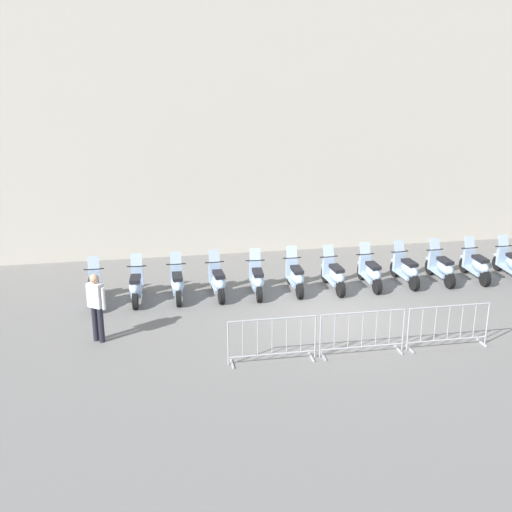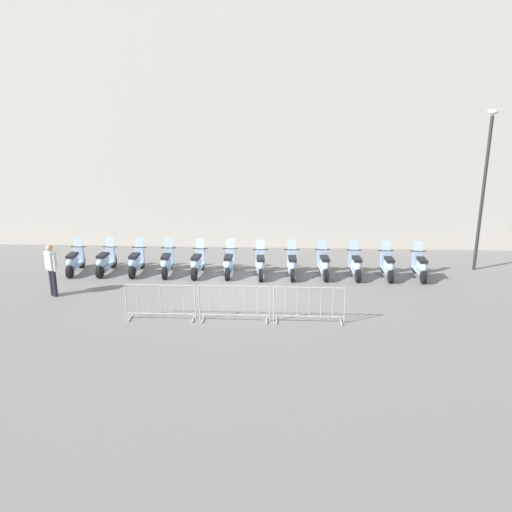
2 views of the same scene
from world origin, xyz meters
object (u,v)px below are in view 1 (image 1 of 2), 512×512
Objects in this scene: motorcycle_0 at (94,290)px; barrier_segment_2 at (448,327)px; motorcycle_8 at (406,270)px; motorcycle_10 at (477,266)px; officer_near_row_end at (96,304)px; motorcycle_7 at (371,273)px; motorcycle_1 at (136,286)px; motorcycle_3 at (218,282)px; barrier_segment_0 at (272,340)px; motorcycle_2 at (177,284)px; motorcycle_6 at (334,276)px; motorcycle_5 at (296,277)px; barrier_segment_1 at (362,333)px; motorcycle_4 at (257,280)px; motorcycle_9 at (442,268)px; motorcycle_11 at (511,264)px.

motorcycle_0 is 0.85× the size of barrier_segment_2.
motorcycle_8 and motorcycle_10 have the same top height.
motorcycle_7 is at bearing 20.24° from officer_near_row_end.
motorcycle_3 is (2.30, 0.11, 0.00)m from motorcycle_1.
barrier_segment_0 is at bearing -76.62° from motorcycle_3.
officer_near_row_end is at bearing -126.78° from motorcycle_2.
motorcycle_6 and motorcycle_8 have the same top height.
barrier_segment_1 is at bearing -78.80° from motorcycle_5.
motorcycle_1 is 1.00× the size of motorcycle_2.
barrier_segment_0 is at bearing -146.81° from motorcycle_10.
motorcycle_3 and motorcycle_4 have the same top height.
motorcycle_7 is at bearing 50.48° from barrier_segment_0.
motorcycle_6 is at bearing -175.04° from motorcycle_9.
motorcycle_9 is 4.59m from barrier_segment_2.
motorcycle_7 is 0.85× the size of barrier_segment_0.
officer_near_row_end is at bearing -80.81° from motorcycle_0.
motorcycle_10 is (3.43, 0.24, 0.00)m from motorcycle_7.
motorcycle_3 is at bearing 103.38° from barrier_segment_0.
barrier_segment_1 is 6.33m from officer_near_row_end.
motorcycle_8 is 1.00× the size of motorcycle_9.
motorcycle_1 is 1.15m from motorcycle_2.
motorcycle_2 is 6.88m from motorcycle_8.
motorcycle_2 is 1.00× the size of motorcycle_10.
motorcycle_6 is 1.00× the size of motorcycle_10.
motorcycle_1 is at bearing -176.85° from motorcycle_11.
motorcycle_4 is at bearing -177.57° from motorcycle_6.
motorcycle_1 is 1.00× the size of motorcycle_10.
motorcycle_5 is (2.28, 0.13, 0.00)m from motorcycle_3.
motorcycle_11 is (8.01, 0.50, 0.00)m from motorcycle_4.
motorcycle_6 and motorcycle_7 have the same top height.
motorcycle_4 is 4.15m from barrier_segment_0.
motorcycle_1 reaches higher than barrier_segment_2.
motorcycle_0 is 1.00× the size of motorcycle_1.
motorcycle_5 is 1.00× the size of motorcycle_11.
motorcycle_6 is 4.13m from barrier_segment_1.
motorcycle_4 is at bearing 3.01° from motorcycle_0.
motorcycle_9 is at bearing 4.96° from motorcycle_6.
motorcycle_10 is at bearing 33.19° from barrier_segment_0.
motorcycle_3 is at bearing -176.55° from motorcycle_9.
motorcycle_8 is at bearing 83.29° from barrier_segment_2.
barrier_segment_0 and barrier_segment_1 have the same top height.
motorcycle_4 is 4.59m from motorcycle_8.
barrier_segment_1 is (6.53, -3.78, 0.07)m from motorcycle_0.
motorcycle_10 is (10.30, 0.57, 0.00)m from motorcycle_1.
motorcycle_2 is at bearing 137.04° from barrier_segment_1.
motorcycle_9 is 1.00× the size of officer_near_row_end.
motorcycle_5 is at bearing 101.20° from barrier_segment_1.
motorcycle_4 and motorcycle_5 have the same top height.
motorcycle_10 reaches higher than barrier_segment_2.
motorcycle_8 is at bearing 3.32° from motorcycle_2.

